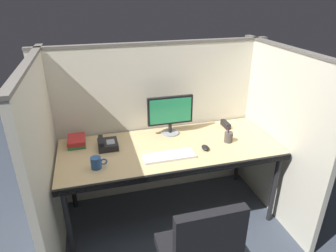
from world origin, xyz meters
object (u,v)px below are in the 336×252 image
at_px(monitor_center, 170,113).
at_px(keyboard_main, 169,156).
at_px(pen_cup, 228,137).
at_px(red_stapler, 226,124).
at_px(desk_phone, 107,144).
at_px(coffee_mug, 96,163).
at_px(desk, 170,152).
at_px(computer_mouse, 205,148).
at_px(book_stack, 77,141).

height_order(monitor_center, keyboard_main, monitor_center).
height_order(pen_cup, red_stapler, pen_cup).
height_order(desk_phone, coffee_mug, coffee_mug).
relative_size(desk, desk_phone, 10.00).
bearing_deg(red_stapler, coffee_mug, -161.79).
bearing_deg(pen_cup, red_stapler, 69.05).
bearing_deg(computer_mouse, coffee_mug, -176.84).
bearing_deg(desk, desk_phone, 164.70).
relative_size(pen_cup, coffee_mug, 1.27).
xyz_separation_m(desk, keyboard_main, (-0.05, -0.15, 0.06)).
bearing_deg(red_stapler, desk, -158.25).
height_order(computer_mouse, book_stack, book_stack).
relative_size(monitor_center, desk_phone, 2.26).
xyz_separation_m(desk, book_stack, (-0.79, 0.27, 0.08)).
bearing_deg(book_stack, pen_cup, -13.16).
bearing_deg(keyboard_main, book_stack, 149.81).
height_order(desk, coffee_mug, coffee_mug).
xyz_separation_m(desk, red_stapler, (0.65, 0.26, 0.08)).
height_order(desk, monitor_center, monitor_center).
relative_size(desk, pen_cup, 11.83).
height_order(keyboard_main, book_stack, book_stack).
relative_size(monitor_center, book_stack, 2.03).
bearing_deg(coffee_mug, pen_cup, 6.15).
relative_size(computer_mouse, book_stack, 0.45).
height_order(desk, red_stapler, red_stapler).
bearing_deg(desk_phone, desk, -15.30).
height_order(computer_mouse, desk_phone, desk_phone).
bearing_deg(red_stapler, book_stack, 179.48).
distance_m(desk, red_stapler, 0.71).
bearing_deg(red_stapler, keyboard_main, -149.39).
distance_m(monitor_center, red_stapler, 0.61).
bearing_deg(pen_cup, desk_phone, 170.39).
xyz_separation_m(desk_phone, red_stapler, (1.18, 0.12, -0.01)).
bearing_deg(desk, book_stack, 160.81).
distance_m(keyboard_main, book_stack, 0.85).
relative_size(desk_phone, book_stack, 0.90).
bearing_deg(book_stack, desk_phone, -26.61).
relative_size(pen_cup, desk_phone, 0.85).
xyz_separation_m(desk, computer_mouse, (0.29, -0.11, 0.07)).
xyz_separation_m(desk, monitor_center, (0.08, 0.27, 0.27)).
distance_m(desk_phone, red_stapler, 1.19).
xyz_separation_m(monitor_center, pen_cup, (0.46, -0.30, -0.17)).
bearing_deg(desk_phone, pen_cup, -9.61).
height_order(keyboard_main, red_stapler, red_stapler).
bearing_deg(desk_phone, coffee_mug, -108.88).
relative_size(keyboard_main, book_stack, 2.03).
height_order(red_stapler, book_stack, book_stack).
height_order(monitor_center, book_stack, monitor_center).
bearing_deg(red_stapler, pen_cup, -110.95).
distance_m(computer_mouse, desk_phone, 0.85).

